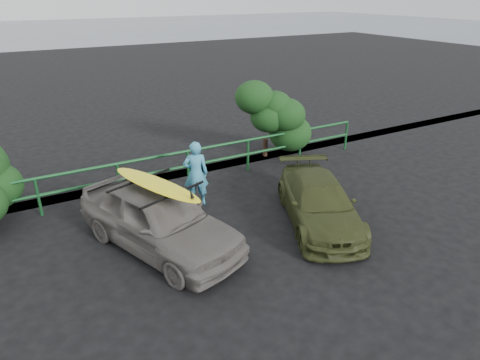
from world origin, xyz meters
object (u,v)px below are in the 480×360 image
object	(u,v)px
man	(196,174)
olive_vehicle	(319,202)
sedan	(159,218)
surfboard	(156,184)
guardrail	(155,173)

from	to	relation	value
man	olive_vehicle	bearing A→B (deg)	153.42
sedan	surfboard	size ratio (longest dim) A/B	1.58
surfboard	guardrail	bearing A→B (deg)	53.05
guardrail	sedan	bearing A→B (deg)	-107.13
guardrail	surfboard	distance (m)	3.12
guardrail	man	distance (m)	1.53
surfboard	olive_vehicle	bearing A→B (deg)	-32.72
man	surfboard	xyz separation A→B (m)	(-1.54, -1.50, 0.65)
sedan	olive_vehicle	world-z (taller)	sedan
man	surfboard	world-z (taller)	man
olive_vehicle	man	size ratio (longest dim) A/B	2.16
sedan	man	bearing A→B (deg)	24.39
olive_vehicle	man	bearing A→B (deg)	156.43
guardrail	man	world-z (taller)	man
surfboard	sedan	bearing A→B (deg)	0.00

